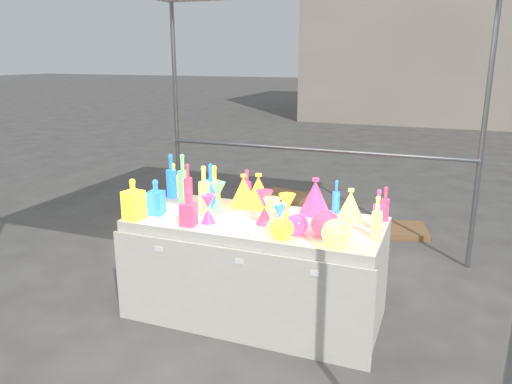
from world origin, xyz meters
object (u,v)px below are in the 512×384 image
(decanter_0, at_px, (133,199))
(globe_0, at_px, (282,230))
(display_table, at_px, (256,268))
(cardboard_box_closed, at_px, (286,213))
(hourglass_0, at_px, (264,207))
(bottle_0, at_px, (174,180))
(lampshade_0, at_px, (258,190))

(decanter_0, xyz_separation_m, globe_0, (1.11, 0.01, -0.09))
(display_table, xyz_separation_m, cardboard_box_closed, (-0.36, 1.84, -0.17))
(cardboard_box_closed, bearing_deg, decanter_0, -88.59)
(hourglass_0, bearing_deg, display_table, 142.79)
(hourglass_0, bearing_deg, cardboard_box_closed, 103.33)
(cardboard_box_closed, xyz_separation_m, decanter_0, (-0.45, -2.14, 0.69))
(globe_0, bearing_deg, decanter_0, -179.64)
(cardboard_box_closed, distance_m, bottle_0, 1.74)
(display_table, relative_size, decanter_0, 6.24)
(display_table, distance_m, bottle_0, 1.04)
(decanter_0, height_order, hourglass_0, decanter_0)
(lampshade_0, bearing_deg, cardboard_box_closed, 101.71)
(bottle_0, relative_size, hourglass_0, 1.17)
(globe_0, bearing_deg, hourglass_0, 132.26)
(cardboard_box_closed, relative_size, decanter_0, 1.95)
(display_table, bearing_deg, lampshade_0, 107.14)
(display_table, xyz_separation_m, globe_0, (0.30, -0.30, 0.44))
(hourglass_0, bearing_deg, globe_0, -47.74)
(cardboard_box_closed, bearing_deg, display_table, -65.64)
(cardboard_box_closed, height_order, globe_0, globe_0)
(hourglass_0, bearing_deg, lampshade_0, 116.80)
(display_table, relative_size, globe_0, 12.36)
(display_table, xyz_separation_m, bottle_0, (-0.85, 0.32, 0.52))
(decanter_0, xyz_separation_m, lampshade_0, (0.72, 0.59, -0.02))
(hourglass_0, bearing_deg, bottle_0, 157.46)
(decanter_0, bearing_deg, globe_0, 11.00)
(bottle_0, bearing_deg, lampshade_0, -2.38)
(display_table, xyz_separation_m, lampshade_0, (-0.09, 0.29, 0.51))
(globe_0, relative_size, lampshade_0, 0.56)
(bottle_0, distance_m, globe_0, 1.30)
(bottle_0, bearing_deg, hourglass_0, -22.54)
(bottle_0, bearing_deg, decanter_0, -86.50)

